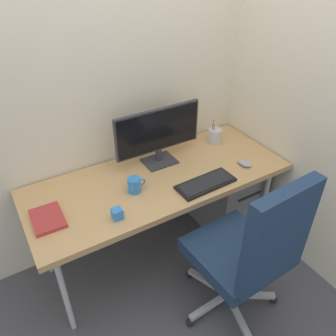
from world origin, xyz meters
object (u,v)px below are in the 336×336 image
(monitor, at_px, (158,133))
(coffee_mug, at_px, (135,185))
(mouse, at_px, (245,163))
(pen_holder, at_px, (214,136))
(keyboard, at_px, (206,183))
(filing_cabinet, at_px, (227,192))
(office_chair, at_px, (250,251))
(notebook, at_px, (48,218))
(desk_clamp_accessory, at_px, (117,214))

(monitor, xyz_separation_m, coffee_mug, (-0.29, -0.21, -0.17))
(monitor, relative_size, mouse, 5.73)
(mouse, height_order, pen_holder, pen_holder)
(monitor, relative_size, coffee_mug, 5.27)
(monitor, bearing_deg, keyboard, -72.55)
(monitor, distance_m, pen_holder, 0.51)
(filing_cabinet, bearing_deg, office_chair, -122.34)
(filing_cabinet, distance_m, coffee_mug, 0.94)
(office_chair, distance_m, filing_cabinet, 0.89)
(monitor, distance_m, notebook, 0.86)
(desk_clamp_accessory, bearing_deg, pen_holder, 22.17)
(filing_cabinet, height_order, monitor, monitor)
(filing_cabinet, xyz_separation_m, monitor, (-0.54, 0.14, 0.62))
(keyboard, xyz_separation_m, mouse, (0.35, 0.04, 0.01))
(office_chair, xyz_separation_m, monitor, (-0.08, 0.85, 0.35))
(monitor, relative_size, desk_clamp_accessory, 9.75)
(notebook, bearing_deg, desk_clamp_accessory, -26.95)
(office_chair, distance_m, keyboard, 0.49)
(office_chair, xyz_separation_m, desk_clamp_accessory, (-0.56, 0.48, 0.16))
(keyboard, xyz_separation_m, notebook, (-0.93, 0.19, 0.00))
(keyboard, xyz_separation_m, coffee_mug, (-0.41, 0.17, 0.04))
(keyboard, distance_m, notebook, 0.95)
(filing_cabinet, distance_m, desk_clamp_accessory, 1.12)
(filing_cabinet, xyz_separation_m, mouse, (-0.06, -0.20, 0.41))
(pen_holder, bearing_deg, monitor, -178.13)
(office_chair, distance_m, notebook, 1.12)
(office_chair, height_order, coffee_mug, office_chair)
(office_chair, xyz_separation_m, notebook, (-0.89, 0.66, 0.14))
(office_chair, relative_size, keyboard, 2.81)
(office_chair, relative_size, monitor, 1.79)
(filing_cabinet, xyz_separation_m, keyboard, (-0.42, -0.24, 0.41))
(notebook, bearing_deg, coffee_mug, -0.33)
(keyboard, height_order, coffee_mug, coffee_mug)
(notebook, xyz_separation_m, desk_clamp_accessory, (0.33, -0.18, 0.02))
(filing_cabinet, xyz_separation_m, coffee_mug, (-0.82, -0.08, 0.44))
(office_chair, bearing_deg, pen_holder, 65.02)
(notebook, bearing_deg, office_chair, -34.95)
(desk_clamp_accessory, bearing_deg, coffee_mug, 41.19)
(desk_clamp_accessory, bearing_deg, office_chair, -40.67)
(monitor, relative_size, notebook, 2.74)
(monitor, relative_size, keyboard, 1.56)
(filing_cabinet, bearing_deg, pen_holder, 107.61)
(filing_cabinet, xyz_separation_m, pen_holder, (-0.05, 0.15, 0.45))
(pen_holder, bearing_deg, coffee_mug, -163.58)
(office_chair, xyz_separation_m, filing_cabinet, (0.45, 0.72, -0.27))
(mouse, bearing_deg, monitor, 132.33)
(filing_cabinet, distance_m, monitor, 0.83)
(mouse, xyz_separation_m, pen_holder, (0.01, 0.36, 0.04))
(coffee_mug, bearing_deg, pen_holder, 16.42)
(office_chair, relative_size, mouse, 10.27)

